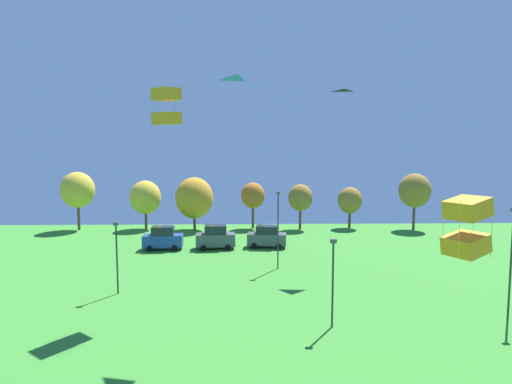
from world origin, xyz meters
TOP-DOWN VIEW (x-y plane):
  - kite_flying_0 at (8.42, 37.60)m, footprint 1.69×1.25m
  - kite_flying_2 at (-0.44, 25.84)m, footprint 1.87×2.05m
  - kite_flying_4 at (-5.78, 28.87)m, footprint 2.10×2.11m
  - kite_flying_5 at (8.45, 16.96)m, footprint 1.89×1.84m
  - parked_car_leftmost at (-9.42, 44.14)m, footprint 4.30×2.15m
  - parked_car_second_from_left at (-3.77, 44.40)m, footprint 4.37×2.33m
  - parked_car_third_from_left at (1.88, 44.90)m, footprint 4.45×2.37m
  - light_post_0 at (4.68, 24.11)m, footprint 0.36×0.20m
  - light_post_1 at (2.44, 36.54)m, footprint 0.36×0.20m
  - light_post_2 at (-9.89, 30.24)m, footprint 0.36×0.20m
  - light_post_3 at (15.99, 25.15)m, footprint 0.36×0.20m
  - treeline_tree_0 at (-23.41, 56.12)m, footprint 4.44×4.44m
  - treeline_tree_1 at (-14.36, 56.61)m, footprint 4.23×4.23m
  - treeline_tree_2 at (-7.46, 55.47)m, footprint 5.11×5.11m
  - treeline_tree_3 at (0.54, 56.77)m, footprint 3.32×3.32m
  - treeline_tree_4 at (7.07, 55.79)m, footprint 3.36×3.36m
  - treeline_tree_5 at (14.16, 56.60)m, footprint 3.38×3.38m
  - treeline_tree_6 at (22.73, 55.26)m, footprint 4.25×4.25m

SIDE VIEW (x-z plane):
  - parked_car_third_from_left at x=1.88m, z-range -0.02..2.41m
  - parked_car_leftmost at x=-9.42m, z-range -0.03..2.51m
  - parked_car_second_from_left at x=-3.77m, z-range -0.04..2.57m
  - light_post_0 at x=4.68m, z-range 0.39..5.71m
  - light_post_2 at x=-9.89m, z-range 0.39..5.74m
  - treeline_tree_5 at x=14.16m, z-range 1.01..6.78m
  - light_post_1 at x=2.44m, z-range 0.41..7.40m
  - light_post_3 at x=15.99m, z-range 0.41..7.41m
  - treeline_tree_4 at x=7.07m, z-range 1.25..7.50m
  - treeline_tree_1 at x=-14.36m, z-range 1.02..7.75m
  - treeline_tree_2 at x=-7.46m, z-range 0.81..8.05m
  - treeline_tree_3 at x=0.54m, z-range 1.37..7.81m
  - treeline_tree_6 at x=22.73m, z-range 1.51..9.24m
  - treeline_tree_0 at x=-23.41m, z-range 1.52..9.47m
  - kite_flying_5 at x=8.45m, z-range 6.11..8.55m
  - kite_flying_4 at x=-5.78m, z-range 12.22..14.75m
  - kite_flying_2 at x=-0.44m, z-range 13.91..14.09m
  - kite_flying_0 at x=8.42m, z-range 15.54..15.67m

